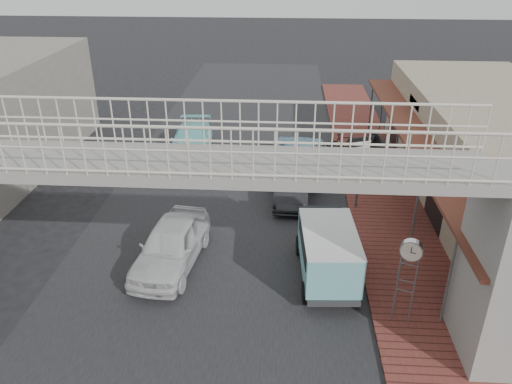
# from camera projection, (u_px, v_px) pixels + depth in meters

# --- Properties ---
(ground) EXTENTS (120.00, 120.00, 0.00)m
(ground) POSITION_uv_depth(u_px,v_px,m) (213.00, 255.00, 17.16)
(ground) COLOR black
(ground) RESTS_ON ground
(road_strip) EXTENTS (10.00, 60.00, 0.01)m
(road_strip) POSITION_uv_depth(u_px,v_px,m) (213.00, 254.00, 17.15)
(road_strip) COLOR black
(road_strip) RESTS_ON ground
(sidewalk) EXTENTS (3.00, 40.00, 0.10)m
(sidewalk) POSITION_uv_depth(u_px,v_px,m) (389.00, 216.00, 19.44)
(sidewalk) COLOR brown
(sidewalk) RESTS_ON ground
(shophouse_row) EXTENTS (7.20, 18.00, 4.00)m
(shophouse_row) POSITION_uv_depth(u_px,v_px,m) (508.00, 163.00, 19.20)
(shophouse_row) COLOR gray
(shophouse_row) RESTS_ON ground
(footbridge) EXTENTS (16.40, 2.40, 6.34)m
(footbridge) POSITION_uv_depth(u_px,v_px,m) (184.00, 237.00, 12.16)
(footbridge) COLOR gray
(footbridge) RESTS_ON ground
(white_hatchback) EXTENTS (2.28, 4.54, 1.49)m
(white_hatchback) POSITION_uv_depth(u_px,v_px,m) (171.00, 245.00, 16.35)
(white_hatchback) COLOR silver
(white_hatchback) RESTS_ON ground
(dark_sedan) EXTENTS (1.48, 3.93, 1.28)m
(dark_sedan) POSITION_uv_depth(u_px,v_px,m) (292.00, 185.00, 20.64)
(dark_sedan) COLOR black
(dark_sedan) RESTS_ON ground
(angkot_curb) EXTENTS (2.73, 5.30, 1.43)m
(angkot_curb) POSITION_uv_depth(u_px,v_px,m) (298.00, 155.00, 23.34)
(angkot_curb) COLOR #6FA8C1
(angkot_curb) RESTS_ON ground
(angkot_far) EXTENTS (2.09, 4.74, 1.35)m
(angkot_far) POSITION_uv_depth(u_px,v_px,m) (191.00, 140.00, 25.11)
(angkot_far) COLOR #7ED8DB
(angkot_far) RESTS_ON ground
(angkot_van) EXTENTS (1.91, 3.81, 1.82)m
(angkot_van) POSITION_uv_depth(u_px,v_px,m) (328.00, 247.00, 15.47)
(angkot_van) COLOR black
(angkot_van) RESTS_ON ground
(motorcycle_near) EXTENTS (1.82, 1.09, 0.90)m
(motorcycle_near) POSITION_uv_depth(u_px,v_px,m) (345.00, 148.00, 24.49)
(motorcycle_near) COLOR black
(motorcycle_near) RESTS_ON sidewalk
(motorcycle_far) EXTENTS (1.77, 0.66, 1.04)m
(motorcycle_far) POSITION_uv_depth(u_px,v_px,m) (344.00, 144.00, 24.87)
(motorcycle_far) COLOR black
(motorcycle_far) RESTS_ON sidewalk
(street_clock) EXTENTS (0.65, 0.61, 2.53)m
(street_clock) POSITION_uv_depth(u_px,v_px,m) (411.00, 254.00, 13.27)
(street_clock) COLOR #59595B
(street_clock) RESTS_ON sidewalk
(arrow_sign) EXTENTS (1.85, 1.25, 3.06)m
(arrow_sign) POSITION_uv_depth(u_px,v_px,m) (379.00, 147.00, 19.15)
(arrow_sign) COLOR #59595B
(arrow_sign) RESTS_ON sidewalk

